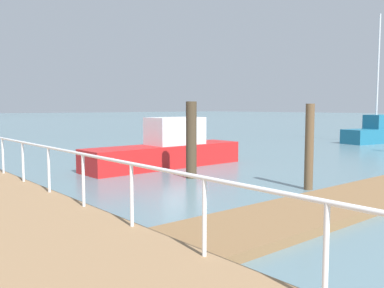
% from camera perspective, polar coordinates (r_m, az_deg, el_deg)
% --- Properties ---
extents(ground_plane, '(300.00, 300.00, 0.00)m').
position_cam_1_polar(ground_plane, '(18.13, -17.85, -2.68)').
color(ground_plane, slate).
extents(floating_dock, '(15.49, 2.00, 0.18)m').
position_cam_1_polar(floating_dock, '(12.37, 24.32, -6.02)').
color(floating_dock, olive).
rests_on(floating_dock, ground_plane).
extents(boardwalk_railing, '(0.06, 21.76, 1.08)m').
position_cam_1_polar(boardwalk_railing, '(5.50, 1.72, -6.78)').
color(boardwalk_railing, white).
rests_on(boardwalk_railing, boardwalk).
extents(dock_piling_0, '(0.25, 0.25, 2.47)m').
position_cam_1_polar(dock_piling_0, '(12.36, 15.79, -0.39)').
color(dock_piling_0, brown).
rests_on(dock_piling_0, ground_plane).
extents(dock_piling_4, '(0.36, 0.36, 2.56)m').
position_cam_1_polar(dock_piling_4, '(13.84, -0.10, 0.55)').
color(dock_piling_4, '#473826').
rests_on(dock_piling_4, ground_plane).
extents(moored_boat_0, '(6.81, 1.71, 1.96)m').
position_cam_1_polar(moored_boat_0, '(16.59, -3.38, -0.78)').
color(moored_boat_0, red).
rests_on(moored_boat_0, ground_plane).
extents(moored_boat_1, '(5.26, 2.41, 8.38)m').
position_cam_1_polar(moored_boat_1, '(30.18, 23.96, 1.50)').
color(moored_boat_1, '#1E6B8C').
rests_on(moored_boat_1, ground_plane).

